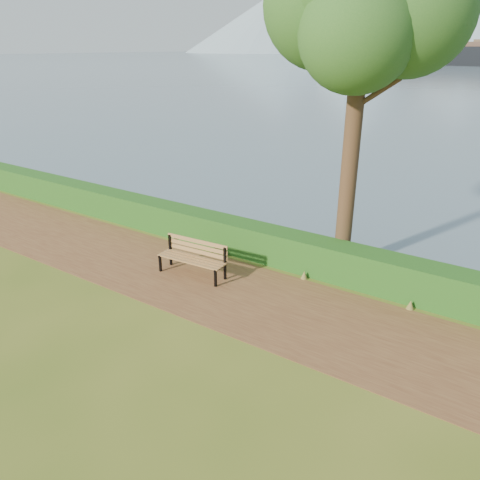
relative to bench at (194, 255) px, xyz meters
The scene contains 4 objects.
ground 1.40m from the bench, 27.41° to the right, with size 140.00×140.00×0.00m, color #4A5F1B.
path 1.30m from the bench, 14.23° to the right, with size 40.00×3.40×0.01m, color brown.
hedge 2.31m from the bench, 60.63° to the left, with size 32.00×0.85×1.00m, color #1E4714.
bench is the anchor object (origin of this frame).
Camera 1 is at (6.58, -8.58, 6.01)m, focal length 35.00 mm.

